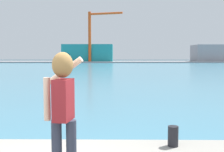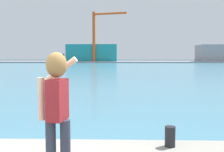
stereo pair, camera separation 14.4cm
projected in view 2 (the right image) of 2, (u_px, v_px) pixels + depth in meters
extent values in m
plane|color=#334751|center=(114.00, 67.00, 53.23)|extent=(220.00, 220.00, 0.00)
cube|color=teal|center=(114.00, 67.00, 55.22)|extent=(140.00, 100.00, 0.02)
cube|color=gray|center=(116.00, 62.00, 95.07)|extent=(140.00, 20.00, 0.36)
cylinder|color=#2D3342|center=(51.00, 149.00, 3.60)|extent=(0.14, 0.14, 0.82)
cylinder|color=#2D3342|center=(65.00, 150.00, 3.59)|extent=(0.14, 0.14, 0.82)
cube|color=maroon|center=(57.00, 100.00, 3.54)|extent=(0.26, 0.37, 0.56)
sphere|color=#E0B293|center=(57.00, 66.00, 3.50)|extent=(0.22, 0.22, 0.22)
ellipsoid|color=olive|center=(56.00, 65.00, 3.48)|extent=(0.28, 0.26, 0.34)
cylinder|color=#E0B293|center=(41.00, 99.00, 3.55)|extent=(0.09, 0.09, 0.58)
cylinder|color=#E0B293|center=(60.00, 71.00, 3.74)|extent=(0.53, 0.17, 0.40)
cube|color=black|center=(63.00, 59.00, 3.84)|extent=(0.02, 0.07, 0.14)
cylinder|color=black|center=(170.00, 137.00, 4.89)|extent=(0.19, 0.19, 0.38)
cube|color=teal|center=(93.00, 53.00, 96.60)|extent=(17.59, 13.37, 5.95)
cube|color=gray|center=(215.00, 53.00, 92.18)|extent=(11.67, 9.10, 5.77)
cylinder|color=#D84C19|center=(94.00, 37.00, 89.12)|extent=(1.00, 1.00, 16.74)
cylinder|color=#D84C19|center=(110.00, 13.00, 86.94)|extent=(11.20, 3.54, 0.70)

